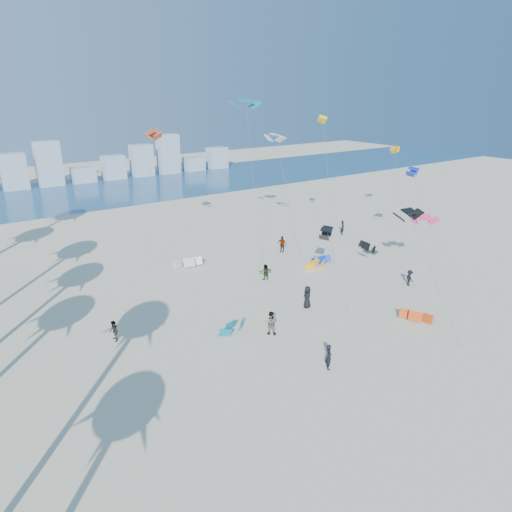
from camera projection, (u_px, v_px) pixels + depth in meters
ground at (378, 421)px, 25.92m from camera, size 220.00×220.00×0.00m
ocean at (57, 196)px, 81.19m from camera, size 220.00×220.00×0.00m
kitesurfer_near at (329, 357)px, 30.51m from camera, size 0.71×0.78×1.80m
kitesurfer_mid at (270, 323)px, 34.87m from camera, size 1.15×1.14×1.87m
kitesurfers_far at (295, 272)px, 44.84m from camera, size 33.65×16.29×1.93m
grounded_kites at (298, 273)px, 45.59m from camera, size 25.07×23.08×0.99m
flying_kites at (312, 155)px, 45.58m from camera, size 34.17×31.79×17.13m
distant_skyline at (35, 171)px, 87.18m from camera, size 85.00×3.00×8.40m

